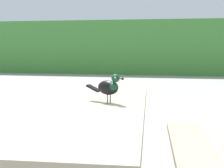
{
  "coord_description": "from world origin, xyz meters",
  "views": [
    {
      "loc": [
        0.43,
        -1.6,
        1.09
      ],
      "look_at": [
        0.09,
        0.4,
        0.84
      ],
      "focal_mm": 49.09,
      "sensor_mm": 36.0,
      "label": 1
    }
  ],
  "objects": [
    {
      "name": "picnic_table_foreground",
      "position": [
        -0.06,
        0.15,
        0.56
      ],
      "size": [
        1.76,
        1.83,
        0.74
      ],
      "color": "gray",
      "rests_on": "ground"
    },
    {
      "name": "hedge_wall",
      "position": [
        0.0,
        10.91,
        1.03
      ],
      "size": [
        28.0,
        2.2,
        2.05
      ],
      "primitive_type": "cube",
      "color": "#428438",
      "rests_on": "ground"
    },
    {
      "name": "bird_grackle",
      "position": [
        0.1,
        0.24,
        0.84
      ],
      "size": [
        0.26,
        0.16,
        0.18
      ],
      "color": "black",
      "rests_on": "picnic_table_foreground"
    }
  ]
}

